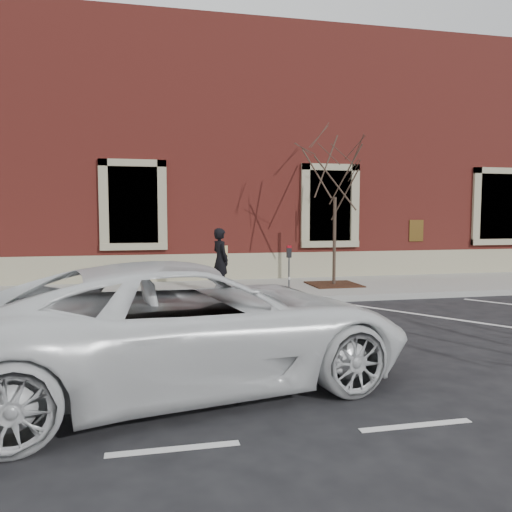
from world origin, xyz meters
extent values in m
plane|color=#28282B|center=(0.00, 0.00, 0.00)|extent=(120.00, 120.00, 0.00)
cube|color=gray|center=(0.00, 1.75, 0.07)|extent=(40.00, 3.50, 0.15)
cube|color=#9E9E99|center=(0.00, -0.05, 0.07)|extent=(40.00, 0.12, 0.15)
cube|color=maroon|center=(0.00, 7.75, 4.00)|extent=(40.00, 8.50, 8.00)
cube|color=gray|center=(0.00, 3.53, 0.55)|extent=(40.00, 0.06, 0.80)
cube|color=black|center=(-3.00, 3.65, 2.40)|extent=(1.40, 0.30, 2.20)
cube|color=gray|center=(-3.00, 3.48, 1.20)|extent=(1.90, 0.20, 0.20)
cube|color=black|center=(3.00, 3.65, 2.40)|extent=(1.40, 0.30, 2.20)
cube|color=gray|center=(3.00, 3.48, 1.20)|extent=(1.90, 0.20, 0.20)
cube|color=black|center=(9.00, 3.65, 2.40)|extent=(1.40, 0.30, 2.20)
cube|color=gray|center=(9.00, 3.48, 1.20)|extent=(1.90, 0.20, 0.20)
imported|color=black|center=(-0.79, 1.28, 0.96)|extent=(0.57, 0.69, 1.63)
cylinder|color=#595B60|center=(0.77, 0.33, 0.61)|extent=(0.04, 0.04, 0.92)
cube|color=black|center=(0.77, 0.33, 1.19)|extent=(0.11, 0.08, 0.24)
cube|color=#A60B17|center=(0.77, 0.33, 1.33)|extent=(0.10, 0.08, 0.06)
cube|color=white|center=(0.77, 0.29, 0.56)|extent=(0.05, 0.00, 0.06)
cube|color=#381F12|center=(2.48, 1.73, 0.17)|extent=(1.34, 1.34, 0.03)
cylinder|color=#3F3026|center=(2.48, 1.73, 1.38)|extent=(0.09, 0.09, 2.46)
imported|color=white|center=(-2.11, -5.33, 0.77)|extent=(5.95, 3.63, 1.54)
camera|label=1|loc=(-2.59, -11.38, 2.10)|focal=35.00mm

